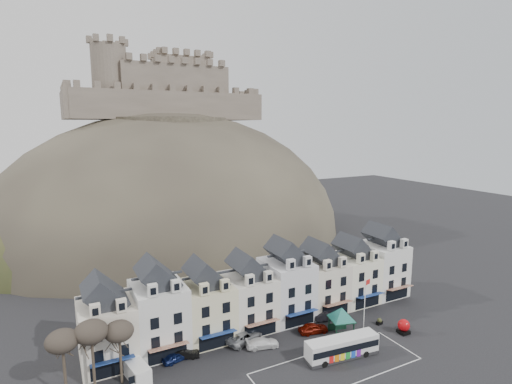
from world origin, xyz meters
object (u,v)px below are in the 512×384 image
car_silver (244,337)px  car_charcoal (328,316)px  bus_shelter (342,314)px  white_van (137,371)px  red_buoy (404,326)px  car_navy (176,357)px  bus (342,346)px  car_black (184,353)px  car_maroon (313,328)px  flagpole (365,302)px  car_white (262,343)px

car_silver → car_charcoal: 14.54m
bus_shelter → car_silver: bus_shelter is taller
white_van → car_charcoal: size_ratio=1.10×
red_buoy → car_silver: (-22.00, 8.75, -0.32)m
car_navy → white_van: bearing=93.1°
bus → bus_shelter: bearing=57.9°
white_van → car_black: 6.67m
car_maroon → car_navy: bearing=94.5°
car_maroon → car_black: bearing=93.5°
car_navy → car_silver: (10.00, 0.18, 0.17)m
flagpole → bus_shelter: bearing=158.5°
car_white → car_charcoal: (12.94, 2.22, 0.06)m
red_buoy → car_silver: 23.68m
car_white → red_buoy: bearing=-94.2°
car_black → car_maroon: car_maroon is taller
bus → red_buoy: bus is taller
white_van → car_navy: white_van is taller
white_van → car_charcoal: bearing=-8.6°
red_buoy → car_white: size_ratio=0.47×
car_white → car_maroon: 8.58m
car_navy → bus_shelter: bearing=-113.7°
flagpole → white_van: (-32.07, 4.30, -3.80)m
car_silver → car_maroon: 10.48m
red_buoy → car_navy: 33.13m
red_buoy → car_navy: (-32.00, 8.57, -0.49)m
flagpole → car_charcoal: flagpole is taller
white_van → car_black: size_ratio=1.23×
car_navy → car_silver: bearing=-101.8°
car_black → car_charcoal: size_ratio=0.90×
flagpole → white_van: size_ratio=1.75×
bus → car_black: bus is taller
bus_shelter → car_maroon: size_ratio=1.44×
flagpole → car_silver: flagpole is taller
car_navy → car_silver: 10.00m
car_black → car_charcoal: (23.34, -0.28, 0.08)m
bus → car_maroon: (0.36, 6.98, -0.83)m
car_silver → car_white: car_silver is taller
red_buoy → car_navy: red_buoy is taller
car_silver → car_charcoal: bearing=-109.0°
red_buoy → car_navy: size_ratio=0.60×
bus → flagpole: size_ratio=1.22×
bus_shelter → flagpole: size_ratio=0.75×
bus → car_navy: bearing=161.0°
bus_shelter → white_van: bearing=-171.3°
car_black → white_van: bearing=121.5°
red_buoy → car_charcoal: 11.30m
bus_shelter → car_navy: 24.16m
white_van → bus_shelter: bearing=-17.2°
car_maroon → car_white: bearing=101.1°
bus → bus_shelter: bus_shelter is taller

